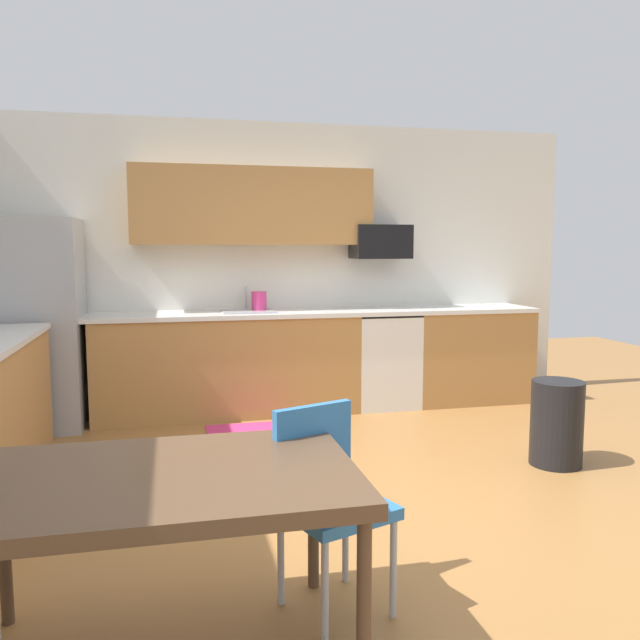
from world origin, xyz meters
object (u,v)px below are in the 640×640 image
at_px(oven_range, 382,359).
at_px(kettle, 259,302).
at_px(microwave, 380,242).
at_px(dining_table, 163,488).
at_px(refrigerator, 35,324).
at_px(chair_near_table, 327,490).
at_px(trash_bin, 557,423).

xyz_separation_m(oven_range, kettle, (-1.19, 0.05, 0.56)).
bearing_deg(microwave, dining_table, -119.02).
height_order(refrigerator, chair_near_table, refrigerator).
bearing_deg(dining_table, kettle, 77.00).
xyz_separation_m(microwave, kettle, (-1.19, -0.05, -0.56)).
height_order(oven_range, dining_table, oven_range).
bearing_deg(microwave, trash_bin, -72.27).
xyz_separation_m(dining_table, chair_near_table, (0.67, 0.25, -0.16)).
relative_size(dining_table, kettle, 7.00).
height_order(oven_range, microwave, microwave).
relative_size(microwave, kettle, 2.70).
bearing_deg(dining_table, oven_range, 60.29).
bearing_deg(microwave, refrigerator, -176.68).
distance_m(microwave, kettle, 1.31).
xyz_separation_m(chair_near_table, trash_bin, (1.99, 1.36, -0.20)).
height_order(chair_near_table, trash_bin, chair_near_table).
bearing_deg(refrigerator, chair_near_table, -61.28).
height_order(dining_table, kettle, kettle).
relative_size(microwave, chair_near_table, 0.64).
xyz_separation_m(refrigerator, dining_table, (1.09, -3.45, -0.22)).
relative_size(microwave, dining_table, 0.39).
xyz_separation_m(refrigerator, kettle, (1.91, 0.13, 0.14)).
height_order(refrigerator, microwave, refrigerator).
relative_size(chair_near_table, trash_bin, 1.42).
relative_size(dining_table, chair_near_table, 1.65).
bearing_deg(microwave, chair_near_table, -111.70).
height_order(microwave, chair_near_table, microwave).
xyz_separation_m(refrigerator, trash_bin, (3.75, -1.84, -0.58)).
bearing_deg(trash_bin, chair_near_table, -145.67).
height_order(refrigerator, dining_table, refrigerator).
height_order(chair_near_table, kettle, kettle).
relative_size(oven_range, dining_table, 0.65).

